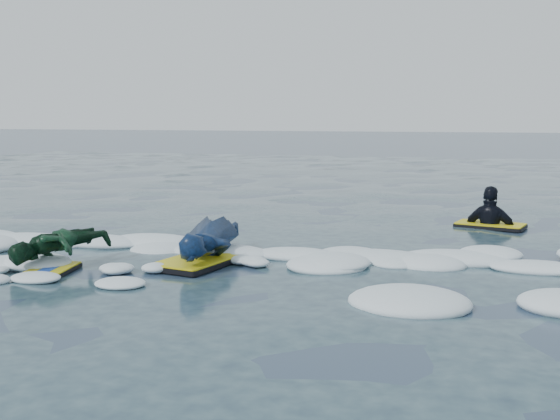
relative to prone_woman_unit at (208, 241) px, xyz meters
The scene contains 5 objects.
ground 1.04m from the prone_woman_unit, 115.08° to the right, with size 120.00×120.00×0.00m, color #1B2C41.
foam_band 0.50m from the prone_woman_unit, 165.52° to the left, with size 12.00×3.10×0.30m, color white, non-canonical shape.
prone_woman_unit is the anchor object (origin of this frame).
prone_child_unit 1.64m from the prone_woman_unit, 148.19° to the right, with size 0.98×1.26×0.44m.
waiting_rider_unit 4.63m from the prone_woman_unit, 46.11° to the left, with size 1.09×0.77×1.48m.
Camera 1 is at (3.35, -6.53, 1.70)m, focal length 45.00 mm.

